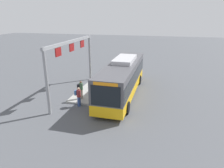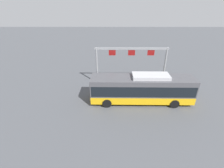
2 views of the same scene
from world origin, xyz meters
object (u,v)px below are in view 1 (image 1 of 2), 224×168
person_waiting_near (81,89)px  trash_bin (107,70)px  bus_main (123,76)px  person_boarding (79,96)px

person_waiting_near → trash_bin: 8.48m
bus_main → person_boarding: bus_main is taller
person_waiting_near → bus_main: bearing=3.5°
bus_main → person_waiting_near: bus_main is taller
trash_bin → bus_main: bearing=28.0°
person_boarding → bus_main: bearing=53.7°
person_boarding → trash_bin: (-9.69, -0.22, -0.28)m
person_waiting_near → trash_bin: (-8.47, 0.07, -0.44)m
person_boarding → person_waiting_near: (-1.22, -0.29, 0.16)m
person_waiting_near → trash_bin: bearing=57.9°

